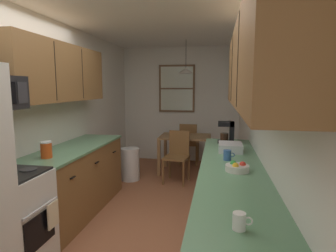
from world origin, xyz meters
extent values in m
plane|color=#995B3D|center=(0.00, 1.00, 0.00)|extent=(12.00, 12.00, 0.00)
cube|color=white|center=(-1.35, 1.00, 1.27)|extent=(0.10, 9.00, 2.55)
cube|color=white|center=(1.35, 1.00, 1.27)|extent=(0.10, 9.00, 2.55)
cube|color=white|center=(0.00, 3.65, 1.27)|extent=(4.40, 0.10, 2.55)
cube|color=white|center=(0.00, 1.00, 2.59)|extent=(4.40, 9.00, 0.08)
cube|color=white|center=(-0.99, -0.57, 0.45)|extent=(0.62, 0.59, 0.90)
cube|color=black|center=(-0.67, -0.57, 0.42)|extent=(0.01, 0.41, 0.30)
cube|color=silver|center=(-0.65, -0.57, 0.63)|extent=(0.02, 0.47, 0.02)
cube|color=black|center=(-0.99, -0.57, 0.91)|extent=(0.59, 0.56, 0.02)
cylinder|color=#2D2D2D|center=(-1.13, -0.44, 0.93)|extent=(0.15, 0.15, 0.01)
cylinder|color=#2D2D2D|center=(-0.85, -0.70, 0.93)|extent=(0.15, 0.15, 0.01)
cylinder|color=#2D2D2D|center=(-0.85, -0.44, 0.93)|extent=(0.15, 0.15, 0.01)
cube|color=black|center=(-0.92, -0.63, 1.62)|extent=(0.01, 0.37, 0.19)
cube|color=#2D2D33|center=(-0.92, -0.36, 1.62)|extent=(0.01, 0.12, 0.19)
cube|color=brown|center=(-1.00, 0.66, 0.43)|extent=(0.60, 1.85, 0.87)
cube|color=#60936B|center=(-1.00, 0.66, 0.89)|extent=(0.63, 1.87, 0.03)
cube|color=black|center=(-0.69, 0.05, 0.70)|extent=(0.02, 0.10, 0.01)
cube|color=black|center=(-0.69, 0.66, 0.70)|extent=(0.02, 0.10, 0.01)
cube|color=black|center=(-0.69, 1.28, 0.70)|extent=(0.02, 0.10, 0.01)
cube|color=brown|center=(-1.14, 0.61, 1.85)|extent=(0.32, 1.95, 0.72)
cube|color=#2D2319|center=(-0.98, 0.29, 1.85)|extent=(0.01, 0.01, 0.66)
cube|color=#2D2319|center=(-0.98, 0.94, 1.85)|extent=(0.01, 0.01, 0.66)
cube|color=brown|center=(1.00, -0.01, 0.43)|extent=(0.60, 3.13, 0.87)
cube|color=#60936B|center=(1.00, -0.01, 0.89)|extent=(0.63, 3.15, 0.03)
cube|color=black|center=(0.69, -0.64, 0.70)|extent=(0.02, 0.10, 0.01)
cube|color=black|center=(0.69, -0.01, 0.70)|extent=(0.02, 0.10, 0.01)
cube|color=black|center=(0.69, 0.62, 0.70)|extent=(0.02, 0.10, 0.01)
cube|color=black|center=(0.69, 1.25, 0.70)|extent=(0.02, 0.10, 0.01)
cube|color=brown|center=(1.14, -0.06, 1.87)|extent=(0.32, 2.83, 0.74)
cube|color=#2D2319|center=(0.98, -0.53, 1.87)|extent=(0.01, 0.01, 0.68)
cube|color=#2D2319|center=(0.98, 0.41, 1.87)|extent=(0.01, 0.01, 0.68)
cube|color=olive|center=(0.23, 2.70, 0.71)|extent=(0.97, 0.71, 0.03)
cube|color=olive|center=(-0.23, 2.37, 0.35)|extent=(0.06, 0.06, 0.70)
cube|color=olive|center=(0.69, 2.37, 0.35)|extent=(0.06, 0.06, 0.70)
cube|color=olive|center=(-0.23, 3.03, 0.35)|extent=(0.06, 0.06, 0.70)
cube|color=olive|center=(0.69, 3.03, 0.35)|extent=(0.06, 0.06, 0.70)
cube|color=brown|center=(0.15, 2.07, 0.45)|extent=(0.45, 0.45, 0.04)
cube|color=brown|center=(0.17, 2.25, 0.68)|extent=(0.37, 0.09, 0.45)
cylinder|color=brown|center=(0.30, 1.86, 0.22)|extent=(0.04, 0.04, 0.43)
cylinder|color=brown|center=(-0.06, 1.91, 0.22)|extent=(0.04, 0.04, 0.43)
cylinder|color=brown|center=(0.35, 2.22, 0.22)|extent=(0.04, 0.04, 0.43)
cylinder|color=brown|center=(-0.01, 2.27, 0.22)|extent=(0.04, 0.04, 0.43)
cube|color=brown|center=(0.24, 3.33, 0.45)|extent=(0.41, 0.41, 0.04)
cube|color=brown|center=(0.23, 3.15, 0.68)|extent=(0.37, 0.04, 0.45)
cylinder|color=brown|center=(0.06, 3.52, 0.22)|extent=(0.04, 0.04, 0.43)
cylinder|color=brown|center=(0.42, 3.51, 0.22)|extent=(0.04, 0.04, 0.43)
cylinder|color=brown|center=(0.05, 3.16, 0.22)|extent=(0.04, 0.04, 0.43)
cylinder|color=brown|center=(0.42, 3.15, 0.22)|extent=(0.04, 0.04, 0.43)
cylinder|color=black|center=(0.23, 2.70, 2.29)|extent=(0.01, 0.01, 0.52)
cone|color=beige|center=(0.23, 2.70, 1.98)|extent=(0.29, 0.29, 0.10)
sphere|color=white|center=(0.23, 2.70, 2.00)|extent=(0.06, 0.06, 0.06)
cube|color=brown|center=(-0.07, 3.58, 1.64)|extent=(0.80, 0.04, 1.04)
cube|color=silver|center=(-0.07, 3.56, 1.64)|extent=(0.72, 0.01, 0.96)
cube|color=brown|center=(-0.07, 3.56, 1.64)|extent=(0.72, 0.02, 0.03)
cylinder|color=white|center=(-0.70, 2.07, 0.29)|extent=(0.34, 0.34, 0.58)
cylinder|color=#D84C19|center=(-1.00, 0.07, 0.98)|extent=(0.12, 0.12, 0.17)
cylinder|color=white|center=(-1.00, 0.07, 1.08)|extent=(0.12, 0.12, 0.02)
cube|color=beige|center=(-0.64, -0.42, 0.50)|extent=(0.02, 0.16, 0.24)
cube|color=black|center=(0.96, 1.29, 0.91)|extent=(0.22, 0.18, 0.02)
cube|color=black|center=(1.04, 1.29, 1.05)|extent=(0.06, 0.18, 0.30)
cube|color=black|center=(0.96, 1.29, 1.17)|extent=(0.22, 0.18, 0.06)
cylinder|color=#331E14|center=(0.94, 1.29, 0.98)|extent=(0.11, 0.11, 0.11)
cylinder|color=white|center=(0.97, -1.16, 0.95)|extent=(0.07, 0.07, 0.10)
torus|color=white|center=(1.02, -1.16, 0.95)|extent=(0.05, 0.01, 0.05)
cylinder|color=#335999|center=(0.95, 0.32, 0.95)|extent=(0.08, 0.08, 0.11)
torus|color=#335999|center=(1.01, 0.32, 0.96)|extent=(0.05, 0.01, 0.05)
cylinder|color=silver|center=(1.03, -0.07, 0.93)|extent=(0.22, 0.22, 0.06)
cylinder|color=black|center=(1.03, -0.07, 0.95)|extent=(0.18, 0.18, 0.03)
sphere|color=red|center=(1.08, -0.06, 0.96)|extent=(0.06, 0.06, 0.06)
sphere|color=green|center=(1.00, -0.04, 0.96)|extent=(0.06, 0.06, 0.06)
sphere|color=yellow|center=(1.01, -0.11, 0.96)|extent=(0.06, 0.06, 0.06)
cube|color=silver|center=(1.00, 0.75, 0.95)|extent=(0.28, 0.34, 0.10)
cylinder|color=silver|center=(0.20, 2.62, 0.76)|extent=(0.21, 0.21, 0.06)
camera|label=1|loc=(0.85, -2.65, 1.67)|focal=29.87mm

